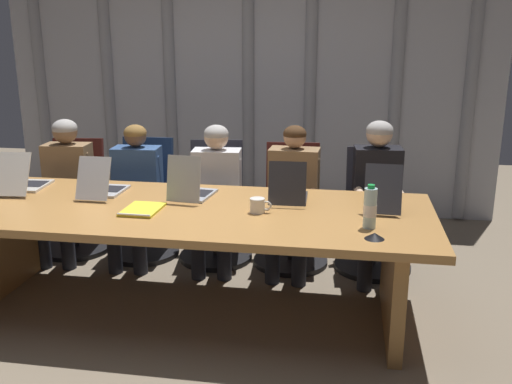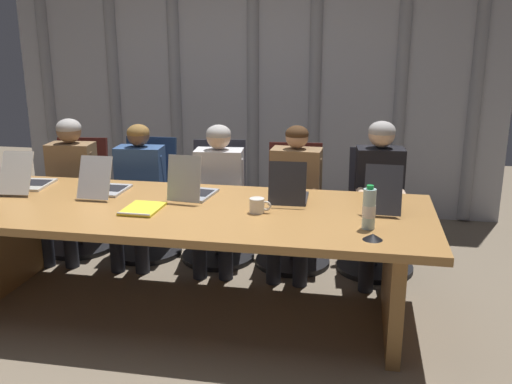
{
  "view_description": "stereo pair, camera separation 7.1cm",
  "coord_description": "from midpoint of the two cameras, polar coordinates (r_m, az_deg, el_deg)",
  "views": [
    {
      "loc": [
        1.05,
        -3.36,
        1.8
      ],
      "look_at": [
        0.48,
        0.09,
        0.83
      ],
      "focal_mm": 39.81,
      "sensor_mm": 36.0,
      "label": 1
    },
    {
      "loc": [
        1.12,
        -3.35,
        1.8
      ],
      "look_at": [
        0.48,
        0.09,
        0.83
      ],
      "focal_mm": 39.81,
      "sensor_mm": 36.0,
      "label": 2
    }
  ],
  "objects": [
    {
      "name": "curtain_backdrop",
      "position": [
        5.85,
        -0.17,
        11.57
      ],
      "size": [
        5.0,
        0.17,
        2.79
      ],
      "color": "#B2B2B7",
      "rests_on": "ground_plane"
    },
    {
      "name": "laptop_right_end",
      "position": [
        3.72,
        13.14,
        -0.7
      ],
      "size": [
        0.24,
        0.46,
        0.31
      ],
      "rotation": [
        0.0,
        0.0,
        1.53
      ],
      "color": "#2D2D33",
      "rests_on": "conference_table"
    },
    {
      "name": "person_left_end",
      "position": [
        4.91,
        -17.93,
        1.24
      ],
      "size": [
        0.41,
        0.57,
        1.14
      ],
      "rotation": [
        0.0,
        0.0,
        -1.48
      ],
      "color": "olive",
      "rests_on": "ground_plane"
    },
    {
      "name": "conference_mic_left_side",
      "position": [
        3.15,
        12.28,
        -4.41
      ],
      "size": [
        0.11,
        0.11,
        0.03
      ],
      "primitive_type": "cone",
      "color": "black",
      "rests_on": "conference_table"
    },
    {
      "name": "person_center",
      "position": [
        4.46,
        -3.42,
        0.42
      ],
      "size": [
        0.42,
        0.57,
        1.12
      ],
      "rotation": [
        0.0,
        0.0,
        -1.48
      ],
      "color": "silver",
      "rests_on": "ground_plane"
    },
    {
      "name": "conference_table",
      "position": [
        3.73,
        -6.92,
        -3.76
      ],
      "size": [
        3.21,
        1.17,
        0.73
      ],
      "color": "#B77F42",
      "rests_on": "ground_plane"
    },
    {
      "name": "water_bottle_primary",
      "position": [
        3.29,
        11.9,
        -1.68
      ],
      "size": [
        0.08,
        0.08,
        0.26
      ],
      "color": "silver",
      "rests_on": "conference_table"
    },
    {
      "name": "office_chair_right_end",
      "position": [
        4.58,
        12.41,
        -3.31
      ],
      "size": [
        0.6,
        0.6,
        0.94
      ],
      "rotation": [
        0.0,
        0.0,
        -1.48
      ],
      "color": "#2D2D38",
      "rests_on": "ground_plane"
    },
    {
      "name": "coffee_mug_near",
      "position": [
        3.53,
        0.74,
        -1.37
      ],
      "size": [
        0.14,
        0.09,
        0.09
      ],
      "color": "white",
      "rests_on": "conference_table"
    },
    {
      "name": "laptop_left_end",
      "position": [
        4.38,
        -21.46,
        1.05
      ],
      "size": [
        0.26,
        0.49,
        0.29
      ],
      "rotation": [
        0.0,
        0.0,
        1.66
      ],
      "color": "beige",
      "rests_on": "conference_table"
    },
    {
      "name": "person_left_mid",
      "position": [
        4.66,
        -11.4,
        0.63
      ],
      "size": [
        0.41,
        0.57,
        1.11
      ],
      "rotation": [
        0.0,
        0.0,
        -1.5
      ],
      "color": "#335184",
      "rests_on": "ground_plane"
    },
    {
      "name": "ground_plane",
      "position": [
        3.96,
        -6.65,
        -11.61
      ],
      "size": [
        10.01,
        10.01,
        0.0
      ],
      "primitive_type": "plane",
      "color": "#7F705B"
    },
    {
      "name": "office_chair_left_end",
      "position": [
        5.13,
        -16.95,
        -1.57
      ],
      "size": [
        0.6,
        0.6,
        0.94
      ],
      "rotation": [
        0.0,
        0.0,
        -1.45
      ],
      "color": "#511E19",
      "rests_on": "ground_plane"
    },
    {
      "name": "laptop_left_mid",
      "position": [
        4.07,
        -14.44,
        0.58
      ],
      "size": [
        0.22,
        0.43,
        0.29
      ],
      "rotation": [
        0.0,
        0.0,
        1.57
      ],
      "color": "#BCBCC1",
      "rests_on": "conference_table"
    },
    {
      "name": "person_right_mid",
      "position": [
        4.36,
        4.32,
        0.02
      ],
      "size": [
        0.4,
        0.56,
        1.13
      ],
      "rotation": [
        0.0,
        0.0,
        -1.61
      ],
      "color": "olive",
      "rests_on": "ground_plane"
    },
    {
      "name": "office_chair_right_mid",
      "position": [
        4.59,
        4.24,
        -2.83
      ],
      "size": [
        0.6,
        0.6,
        0.96
      ],
      "rotation": [
        0.0,
        0.0,
        -1.5
      ],
      "color": "#511E19",
      "rests_on": "ground_plane"
    },
    {
      "name": "office_chair_left_mid",
      "position": [
        4.88,
        -10.51,
        -1.92
      ],
      "size": [
        0.6,
        0.6,
        0.96
      ],
      "rotation": [
        0.0,
        0.0,
        -1.55
      ],
      "color": "navy",
      "rests_on": "ground_plane"
    },
    {
      "name": "office_chair_center",
      "position": [
        4.7,
        -3.36,
        -2.38
      ],
      "size": [
        0.6,
        0.61,
        0.96
      ],
      "rotation": [
        0.0,
        0.0,
        -1.42
      ],
      "color": "#2D2D38",
      "rests_on": "ground_plane"
    },
    {
      "name": "person_right_end",
      "position": [
        4.33,
        12.8,
        0.05
      ],
      "size": [
        0.39,
        0.57,
        1.19
      ],
      "rotation": [
        0.0,
        0.0,
        -1.48
      ],
      "color": "black",
      "rests_on": "ground_plane"
    },
    {
      "name": "laptop_right_mid",
      "position": [
        3.76,
        3.87,
        -0.14
      ],
      "size": [
        0.25,
        0.38,
        0.29
      ],
      "rotation": [
        0.0,
        0.0,
        1.61
      ],
      "color": "#2D2D33",
      "rests_on": "conference_table"
    },
    {
      "name": "spiral_notepad",
      "position": [
        3.65,
        -10.79,
        -1.67
      ],
      "size": [
        0.22,
        0.31,
        0.03
      ],
      "rotation": [
        0.0,
        0.0,
        -0.01
      ],
      "color": "yellow",
      "rests_on": "conference_table"
    },
    {
      "name": "laptop_center",
      "position": [
        3.86,
        -5.92,
        0.26
      ],
      "size": [
        0.27,
        0.4,
        0.32
      ],
      "rotation": [
        0.0,
        0.0,
        1.46
      ],
      "color": "#A8ADB7",
      "rests_on": "conference_table"
    }
  ]
}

